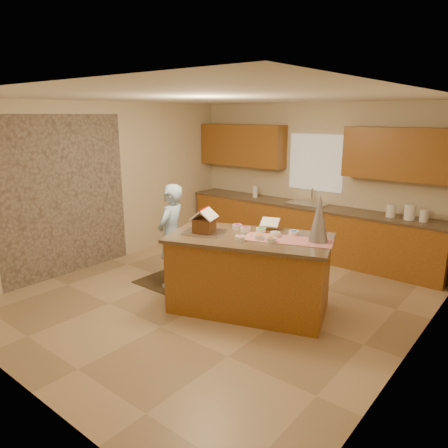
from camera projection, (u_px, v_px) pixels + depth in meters
The scene contains 28 objects.
floor at pixel (221, 296), 5.96m from camera, with size 5.50×5.50×0.00m, color tan.
ceiling at pixel (220, 97), 5.28m from camera, with size 5.50×5.50×0.00m, color silver.
wall_back at pixel (316, 179), 7.69m from camera, with size 5.50×5.50×0.00m, color beige.
wall_front at pixel (13, 254), 3.55m from camera, with size 5.50×5.50×0.00m, color beige.
wall_left at pixel (107, 184), 7.14m from camera, with size 5.50×5.50×0.00m, color beige.
wall_right at pixel (419, 236), 4.10m from camera, with size 5.50×5.50×0.00m, color beige.
stone_accent at pixel (65, 197), 6.55m from camera, with size 2.50×2.50×0.00m, color gray.
window_curtain at pixel (316, 163), 7.59m from camera, with size 1.05×0.03×1.00m, color white.
back_counter_base at pixel (306, 230), 7.69m from camera, with size 4.80×0.60×0.88m, color #9C6220.
back_counter_top at pixel (307, 206), 7.58m from camera, with size 4.85×0.63×0.04m, color brown.
upper_cabinet_left at pixel (242, 145), 8.36m from camera, with size 1.85×0.35×0.80m, color brown.
upper_cabinet_right at pixel (404, 154), 6.47m from camera, with size 1.85×0.35×0.80m, color brown.
sink at pixel (307, 206), 7.58m from camera, with size 0.70×0.45×0.12m, color silver.
faucet at pixel (312, 196), 7.67m from camera, with size 0.03×0.03×0.28m, color silver.
island_base at pixel (249, 275), 5.46m from camera, with size 1.95×0.97×0.95m, color #9C6220.
island_top at pixel (250, 238), 5.34m from camera, with size 2.04×1.06×0.04m, color brown.
table_runner at pixel (288, 240), 5.17m from camera, with size 1.08×0.39×0.01m, color #AF0C12.
baking_tray at pixel (204, 232), 5.47m from camera, with size 0.50×0.37×0.03m, color silver.
cookbook at pixel (270, 222), 5.63m from camera, with size 0.24×0.02×0.19m, color white.
tinsel_tree at pixel (319, 218), 5.03m from camera, with size 0.24×0.24×0.60m, color silver.
rug at pixel (171, 284), 6.38m from camera, with size 1.03×0.67×0.01m, color black.
boy at pixel (171, 236), 6.16m from camera, with size 0.56×0.36×1.52m, color #99BDD9.
canister_a at pixel (391, 211), 6.65m from camera, with size 0.15×0.15×0.20m, color white.
canister_b at pixel (410, 212), 6.47m from camera, with size 0.17×0.17×0.24m, color white.
canister_c at pixel (424, 216), 6.35m from camera, with size 0.13×0.13×0.18m, color white.
paper_towel at pixel (255, 192), 8.23m from camera, with size 0.10×0.10×0.22m, color white.
gingerbread_house at pixel (204, 223), 5.44m from camera, with size 0.38×0.38×0.31m.
candy_bowls at pixel (260, 233), 5.35m from camera, with size 0.88×0.75×0.06m.
Camera 1 is at (3.50, -4.25, 2.49)m, focal length 33.80 mm.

